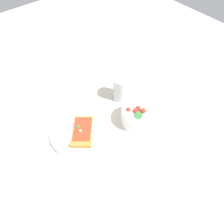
# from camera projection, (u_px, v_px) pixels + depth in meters

# --- Properties ---
(ground_plane) EXTENTS (2.40, 2.40, 0.00)m
(ground_plane) POSITION_uv_depth(u_px,v_px,m) (87.00, 131.00, 0.85)
(ground_plane) COLOR beige
(ground_plane) RESTS_ON ground
(plate) EXTENTS (0.22, 0.22, 0.01)m
(plate) POSITION_uv_depth(u_px,v_px,m) (77.00, 132.00, 0.84)
(plate) COLOR white
(plate) RESTS_ON ground_plane
(pizza_slice_main) EXTENTS (0.17, 0.16, 0.02)m
(pizza_slice_main) POSITION_uv_depth(u_px,v_px,m) (82.00, 133.00, 0.82)
(pizza_slice_main) COLOR #E5B256
(pizza_slice_main) RESTS_ON plate
(salad_bowl) EXTENTS (0.13, 0.13, 0.09)m
(salad_bowl) POSITION_uv_depth(u_px,v_px,m) (137.00, 116.00, 0.86)
(salad_bowl) COLOR white
(salad_bowl) RESTS_ON ground_plane
(soda_glass) EXTENTS (0.07, 0.07, 0.12)m
(soda_glass) POSITION_uv_depth(u_px,v_px,m) (121.00, 89.00, 0.93)
(soda_glass) COLOR silver
(soda_glass) RESTS_ON ground_plane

